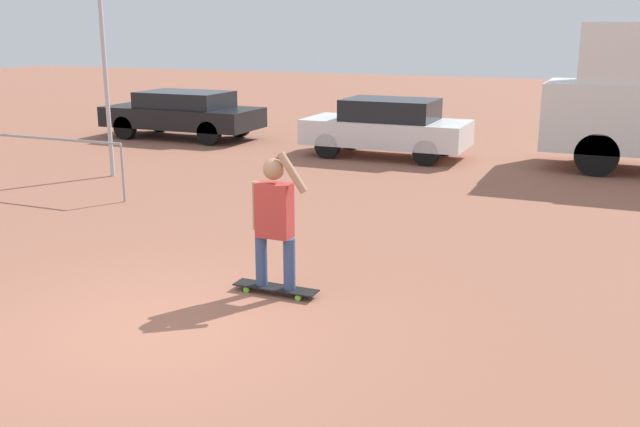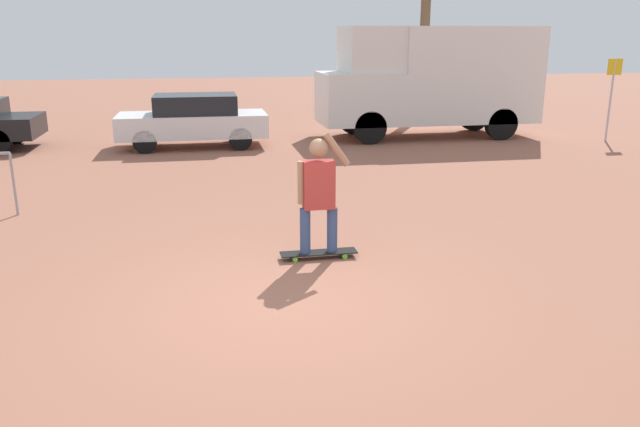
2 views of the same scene
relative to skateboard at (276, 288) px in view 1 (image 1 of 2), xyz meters
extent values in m
plane|color=#935B47|center=(-0.73, -1.39, -0.07)|extent=(80.00, 80.00, 0.00)
cube|color=black|center=(0.00, 0.00, 0.01)|extent=(1.04, 0.24, 0.02)
cylinder|color=#66C633|center=(-0.34, -0.10, -0.04)|extent=(0.07, 0.03, 0.07)
cylinder|color=#66C633|center=(-0.34, 0.10, -0.04)|extent=(0.07, 0.03, 0.07)
cylinder|color=#66C633|center=(0.34, -0.10, -0.04)|extent=(0.07, 0.03, 0.07)
cylinder|color=#66C633|center=(0.34, 0.10, -0.04)|extent=(0.07, 0.03, 0.07)
cylinder|color=#384C7A|center=(-0.18, 0.00, 0.32)|extent=(0.14, 0.14, 0.61)
cylinder|color=#384C7A|center=(0.18, 0.00, 0.32)|extent=(0.14, 0.14, 0.61)
cube|color=#B23833|center=(0.00, 0.00, 0.95)|extent=(0.41, 0.22, 0.64)
sphere|color=#A37556|center=(0.00, 0.00, 1.43)|extent=(0.25, 0.25, 0.25)
cylinder|color=#A37556|center=(-0.23, 0.00, 0.98)|extent=(0.09, 0.09, 0.57)
cylinder|color=#A37556|center=(0.23, 0.00, 1.41)|extent=(0.37, 0.09, 0.47)
cylinder|color=black|center=(3.12, 8.86, 0.38)|extent=(0.91, 0.28, 0.91)
cylinder|color=black|center=(3.12, 10.72, 0.38)|extent=(0.91, 0.28, 0.91)
cube|color=white|center=(3.02, 9.79, 1.10)|extent=(2.21, 2.15, 1.44)
cube|color=black|center=(2.58, 9.79, 1.39)|extent=(0.04, 1.83, 0.72)
cube|color=white|center=(3.36, 9.79, 2.45)|extent=(1.55, 1.98, 1.26)
cylinder|color=black|center=(-2.90, 8.54, 0.23)|extent=(0.60, 0.22, 0.60)
cylinder|color=black|center=(-2.90, 10.04, 0.23)|extent=(0.60, 0.22, 0.60)
cylinder|color=black|center=(-0.47, 8.54, 0.23)|extent=(0.60, 0.22, 0.60)
cylinder|color=black|center=(-0.47, 10.04, 0.23)|extent=(0.60, 0.22, 0.60)
cube|color=white|center=(-1.68, 9.29, 0.53)|extent=(3.91, 1.72, 0.60)
cube|color=black|center=(-1.58, 9.29, 1.08)|extent=(2.15, 1.51, 0.50)
cylinder|color=black|center=(-9.28, 9.08, 0.25)|extent=(0.65, 0.22, 0.65)
cylinder|color=black|center=(-9.28, 10.71, 0.25)|extent=(0.65, 0.22, 0.65)
cylinder|color=black|center=(-6.53, 9.08, 0.25)|extent=(0.65, 0.22, 0.65)
cylinder|color=black|center=(-6.53, 10.71, 0.25)|extent=(0.65, 0.22, 0.65)
cube|color=black|center=(-7.91, 9.89, 0.53)|extent=(4.43, 1.85, 0.55)
cube|color=black|center=(-7.79, 9.89, 1.02)|extent=(2.43, 1.63, 0.44)
cylinder|color=#B7B7BC|center=(-6.26, 4.79, 3.17)|extent=(0.09, 0.09, 6.49)
cylinder|color=#99999E|center=(-6.48, 3.02, 0.98)|extent=(3.84, 0.05, 0.05)
cylinder|color=#99999E|center=(-4.56, 3.02, 0.45)|extent=(0.04, 0.04, 1.05)
camera|label=1|loc=(3.60, -7.06, 2.98)|focal=40.00mm
camera|label=2|loc=(-1.48, -7.80, 2.81)|focal=35.00mm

